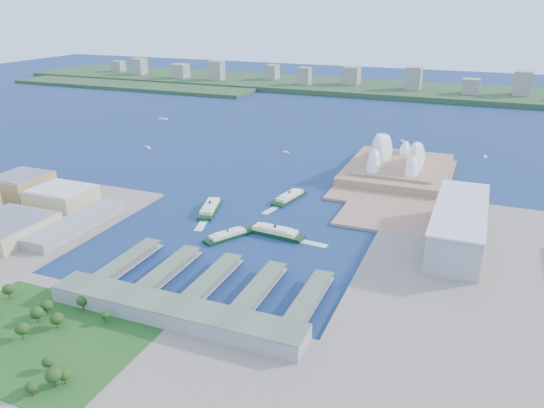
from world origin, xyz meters
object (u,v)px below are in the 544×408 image
at_px(ferry_a, 210,206).
at_px(ferry_d, 275,230).
at_px(ferry_b, 290,195).
at_px(toaster_building, 459,225).
at_px(ferry_c, 228,234).
at_px(opera_house, 399,152).

bearing_deg(ferry_a, ferry_d, -36.03).
bearing_deg(ferry_a, ferry_b, 27.77).
height_order(toaster_building, ferry_a, toaster_building).
relative_size(ferry_a, ferry_c, 1.21).
bearing_deg(toaster_building, opera_house, 114.23).
xyz_separation_m(opera_house, ferry_c, (-120.43, -268.20, -27.27)).
xyz_separation_m(ferry_a, ferry_d, (91.79, -34.11, -0.02)).
bearing_deg(ferry_b, opera_house, 65.99).
bearing_deg(ferry_b, ferry_a, -125.41).
height_order(opera_house, ferry_a, opera_house).
relative_size(toaster_building, ferry_d, 2.56).
xyz_separation_m(ferry_a, ferry_b, (70.09, 66.31, -0.25)).
xyz_separation_m(ferry_b, ferry_c, (-19.12, -124.50, -0.76)).
relative_size(opera_house, ferry_c, 3.60).
relative_size(opera_house, ferry_a, 2.96).
xyz_separation_m(ferry_c, ferry_d, (40.82, 24.07, 1.00)).
bearing_deg(ferry_c, toaster_building, -131.97).
xyz_separation_m(toaster_building, ferry_c, (-210.43, -68.20, -15.77)).
bearing_deg(ferry_a, opera_house, 35.14).
relative_size(ferry_a, ferry_b, 1.05).
xyz_separation_m(toaster_building, ferry_d, (-169.62, -44.13, -14.77)).
distance_m(ferry_b, ferry_c, 125.96).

